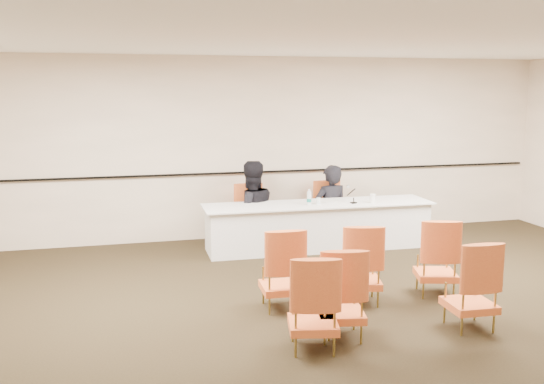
{
  "coord_description": "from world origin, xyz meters",
  "views": [
    {
      "loc": [
        -2.44,
        -5.81,
        2.47
      ],
      "look_at": [
        -0.26,
        2.6,
        0.99
      ],
      "focal_mm": 40.0,
      "sensor_mm": 36.0,
      "label": 1
    }
  ],
  "objects": [
    {
      "name": "wall_rail",
      "position": [
        0.0,
        3.96,
        1.1
      ],
      "size": [
        9.8,
        0.04,
        0.03
      ],
      "primitive_type": "cube",
      "color": "black",
      "rests_on": "wall_back"
    },
    {
      "name": "aud_chair_front_left",
      "position": [
        -0.68,
        0.55,
        0.47
      ],
      "size": [
        0.52,
        0.52,
        0.95
      ],
      "primitive_type": null,
      "rotation": [
        0.0,
        0.0,
        -0.05
      ],
      "color": "#BA4121",
      "rests_on": "ground"
    },
    {
      "name": "panelist_second",
      "position": [
        -0.38,
        3.51,
        0.46
      ],
      "size": [
        0.94,
        0.77,
        1.77
      ],
      "primitive_type": "imported",
      "rotation": [
        0.0,
        0.0,
        3.26
      ],
      "color": "black",
      "rests_on": "ground"
    },
    {
      "name": "aud_chair_front_mid",
      "position": [
        0.26,
        0.5,
        0.47
      ],
      "size": [
        0.6,
        0.6,
        0.95
      ],
      "primitive_type": null,
      "rotation": [
        0.0,
        0.0,
        -0.24
      ],
      "color": "#BA4121",
      "rests_on": "ground"
    },
    {
      "name": "papers",
      "position": [
        1.03,
        2.9,
        0.72
      ],
      "size": [
        0.32,
        0.25,
        0.0
      ],
      "primitive_type": "cube",
      "rotation": [
        0.0,
        0.0,
        -0.1
      ],
      "color": "silver",
      "rests_on": "panel_table"
    },
    {
      "name": "aud_chair_back_mid",
      "position": [
        -0.33,
        -0.39,
        0.47
      ],
      "size": [
        0.59,
        0.59,
        0.95
      ],
      "primitive_type": null,
      "rotation": [
        0.0,
        0.0,
        -0.19
      ],
      "color": "#BA4121",
      "rests_on": "ground"
    },
    {
      "name": "coffee_cup",
      "position": [
        1.4,
        2.76,
        0.79
      ],
      "size": [
        0.11,
        0.11,
        0.14
      ],
      "primitive_type": "cylinder",
      "rotation": [
        0.0,
        0.0,
        -0.21
      ],
      "color": "white",
      "rests_on": "panel_table"
    },
    {
      "name": "panel_table",
      "position": [
        0.58,
        2.95,
        0.36
      ],
      "size": [
        3.6,
        0.9,
        0.72
      ],
      "primitive_type": null,
      "rotation": [
        0.0,
        0.0,
        -0.02
      ],
      "color": "silver",
      "rests_on": "ground"
    },
    {
      "name": "panelist_main",
      "position": [
        0.97,
        3.48,
        0.4
      ],
      "size": [
        0.67,
        0.49,
        1.69
      ],
      "primitive_type": "imported",
      "rotation": [
        0.0,
        0.0,
        3.3
      ],
      "color": "black",
      "rests_on": "ground"
    },
    {
      "name": "aud_chair_front_right",
      "position": [
        1.26,
        0.54,
        0.47
      ],
      "size": [
        0.62,
        0.62,
        0.95
      ],
      "primitive_type": null,
      "rotation": [
        0.0,
        0.0,
        -0.28
      ],
      "color": "#BA4121",
      "rests_on": "ground"
    },
    {
      "name": "wall_back",
      "position": [
        0.0,
        4.0,
        1.5
      ],
      "size": [
        10.0,
        0.04,
        3.0
      ],
      "primitive_type": "cube",
      "color": "#FCE3C6",
      "rests_on": "ground"
    },
    {
      "name": "floor",
      "position": [
        0.0,
        0.0,
        0.0
      ],
      "size": [
        10.0,
        10.0,
        0.0
      ],
      "primitive_type": "plane",
      "color": "black",
      "rests_on": "ground"
    },
    {
      "name": "drinking_glass",
      "position": [
        0.56,
        2.89,
        0.77
      ],
      "size": [
        0.08,
        0.08,
        0.1
      ],
      "primitive_type": "cylinder",
      "rotation": [
        0.0,
        0.0,
        -0.27
      ],
      "color": "white",
      "rests_on": "panel_table"
    },
    {
      "name": "aud_chair_back_left",
      "position": [
        -0.68,
        -0.59,
        0.47
      ],
      "size": [
        0.59,
        0.59,
        0.95
      ],
      "primitive_type": null,
      "rotation": [
        0.0,
        0.0,
        -0.21
      ],
      "color": "#BA4121",
      "rests_on": "ground"
    },
    {
      "name": "panelist_second_chair",
      "position": [
        -0.38,
        3.51,
        0.47
      ],
      "size": [
        0.51,
        0.51,
        0.95
      ],
      "primitive_type": null,
      "rotation": [
        0.0,
        0.0,
        -0.02
      ],
      "color": "#BA4121",
      "rests_on": "ground"
    },
    {
      "name": "aud_chair_back_right",
      "position": [
        1.06,
        -0.5,
        0.47
      ],
      "size": [
        0.52,
        0.52,
        0.95
      ],
      "primitive_type": null,
      "rotation": [
        0.0,
        0.0,
        -0.04
      ],
      "color": "#BA4121",
      "rests_on": "ground"
    },
    {
      "name": "microphone",
      "position": [
        1.1,
        2.8,
        0.85
      ],
      "size": [
        0.15,
        0.22,
        0.27
      ],
      "primitive_type": null,
      "rotation": [
        0.0,
        0.0,
        0.28
      ],
      "color": "black",
      "rests_on": "panel_table"
    },
    {
      "name": "panelist_main_chair",
      "position": [
        0.97,
        3.48,
        0.47
      ],
      "size": [
        0.51,
        0.51,
        0.95
      ],
      "primitive_type": null,
      "rotation": [
        0.0,
        0.0,
        -0.02
      ],
      "color": "#BA4121",
      "rests_on": "ground"
    },
    {
      "name": "ceiling",
      "position": [
        0.0,
        0.0,
        3.0
      ],
      "size": [
        10.0,
        10.0,
        0.0
      ],
      "primitive_type": "plane",
      "rotation": [
        3.14,
        0.0,
        0.0
      ],
      "color": "white",
      "rests_on": "ground"
    },
    {
      "name": "water_bottle",
      "position": [
        0.4,
        2.88,
        0.84
      ],
      "size": [
        0.09,
        0.09,
        0.24
      ],
      "primitive_type": null,
      "rotation": [
        0.0,
        0.0,
        -0.34
      ],
      "color": "#167C72",
      "rests_on": "panel_table"
    }
  ]
}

